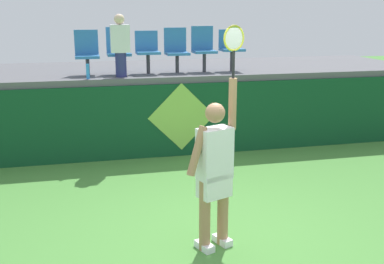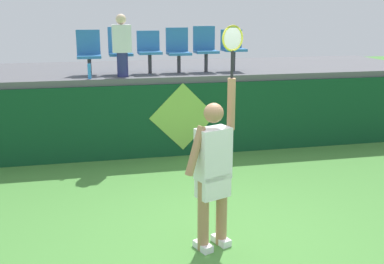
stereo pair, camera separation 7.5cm
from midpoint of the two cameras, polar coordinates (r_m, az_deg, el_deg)
The scene contains 13 objects.
ground_plane at distance 5.85m, azimuth 3.07°, elevation -12.74°, with size 40.00×40.00×0.00m, color #478438.
court_back_wall at distance 8.80m, azimuth -3.17°, elevation 1.48°, with size 11.27×0.20×1.37m, color #0F4223.
spectator_platform at distance 10.12m, azimuth -4.73°, elevation 7.47°, with size 11.27×3.08×0.12m, color #56565B.
tennis_player at distance 5.28m, azimuth 2.39°, elevation -4.47°, with size 0.72×0.38×2.53m.
water_bottle at distance 8.59m, azimuth -12.79°, elevation 7.18°, with size 0.06×0.06×0.27m, color #338CE5.
stadium_chair_0 at distance 9.14m, azimuth -12.89°, elevation 9.54°, with size 0.44×0.42×0.83m.
stadium_chair_1 at distance 9.16m, azimuth -9.15°, elevation 9.94°, with size 0.44×0.42×0.88m.
stadium_chair_2 at distance 9.21m, azimuth -5.68°, elevation 9.97°, with size 0.44×0.42×0.80m.
stadium_chair_3 at distance 9.31m, azimuth -2.16°, elevation 10.11°, with size 0.44×0.42×0.86m.
stadium_chair_4 at distance 9.43m, azimuth 1.16°, elevation 10.31°, with size 0.44×0.42×0.88m.
stadium_chair_5 at distance 9.57m, azimuth 4.53°, elevation 10.27°, with size 0.44×0.42×0.81m.
spectator_0 at distance 8.72m, azimuth -8.96°, elevation 10.46°, with size 0.34×0.20×1.12m.
wall_signage_mount at distance 8.93m, azimuth -1.49°, elevation -2.87°, with size 1.27×0.01×1.39m.
Camera 1 is at (-1.52, -4.97, 2.69)m, focal length 43.90 mm.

